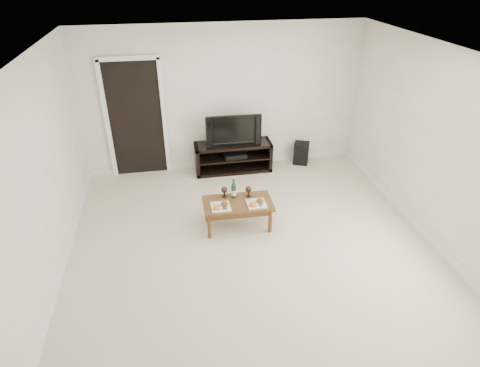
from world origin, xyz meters
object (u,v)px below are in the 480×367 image
television (233,129)px  coffee_table (238,214)px  media_console (233,157)px  subwoofer (301,153)px

television → coffee_table: (-0.23, -1.78, -0.63)m
media_console → subwoofer: media_console is taller
media_console → subwoofer: bearing=3.0°
media_console → coffee_table: (-0.23, -1.78, -0.07)m
media_console → subwoofer: 1.35m
subwoofer → coffee_table: bearing=-106.8°
television → subwoofer: television is taller
coffee_table → television: bearing=82.5°
coffee_table → media_console: bearing=82.5°
coffee_table → subwoofer: bearing=49.5°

